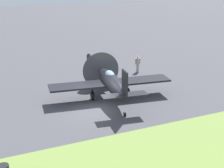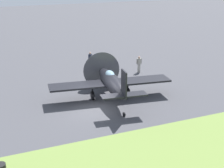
# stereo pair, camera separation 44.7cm
# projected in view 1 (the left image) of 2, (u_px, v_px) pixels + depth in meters

# --- Properties ---
(ground_plane) EXTENTS (160.00, 160.00, 0.00)m
(ground_plane) POSITION_uv_depth(u_px,v_px,m) (98.00, 109.00, 26.00)
(ground_plane) COLOR #424247
(airplane_lead) EXTENTS (10.27, 8.16, 3.64)m
(airplane_lead) POSITION_uv_depth(u_px,v_px,m) (111.00, 82.00, 27.50)
(airplane_lead) COLOR black
(airplane_lead) RESTS_ON ground
(ground_crew_chief) EXTENTS (0.63, 0.38, 1.73)m
(ground_crew_chief) POSITION_uv_depth(u_px,v_px,m) (138.00, 64.00, 35.12)
(ground_crew_chief) COLOR #9E998E
(ground_crew_chief) RESTS_ON ground
(ground_crew_mechanic) EXTENTS (0.55, 0.39, 1.73)m
(ground_crew_mechanic) POSITION_uv_depth(u_px,v_px,m) (89.00, 59.00, 36.73)
(ground_crew_mechanic) COLOR #2D3342
(ground_crew_mechanic) RESTS_ON ground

